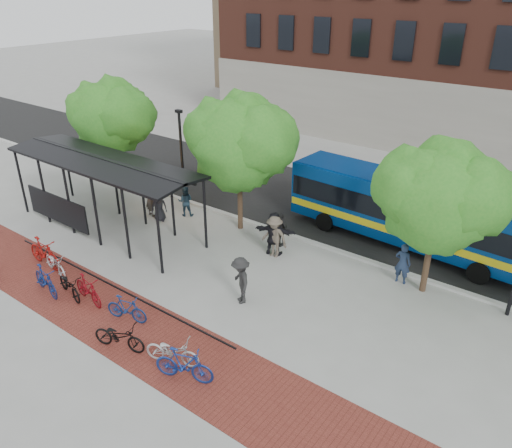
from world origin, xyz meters
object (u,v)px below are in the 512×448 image
Objects in this scene: bus at (410,209)px; pedestrian_1 at (150,199)px; bike_5 at (88,289)px; bike_8 at (119,336)px; tree_b at (241,139)px; bike_3 at (45,280)px; bike_1 at (44,253)px; bike_10 at (172,351)px; bike_7 at (127,309)px; pedestrian_0 at (159,206)px; lamp_post_left at (182,156)px; bus_shelter at (101,169)px; tree_a at (112,114)px; pedestrian_5 at (274,234)px; bike_2 at (55,263)px; pedestrian_3 at (274,237)px; pedestrian_4 at (281,229)px; bike_11 at (184,365)px; tree_c at (442,194)px; pedestrian_2 at (185,201)px; bike_4 at (69,285)px; pedestrian_7 at (403,263)px; pedestrian_9 at (241,280)px.

bus is 12.56m from pedestrian_1.
bike_5 reaches higher than bike_8.
tree_b is 10.01m from bike_3.
bus reaches higher than bike_1.
bike_3 is 6.66m from bike_10.
bike_7 is 8.14m from pedestrian_0.
tree_b reaches higher than lamp_post_left.
bus_shelter is 5.52m from tree_a.
tree_a reaches higher than pedestrian_5.
pedestrian_3 reaches higher than bike_2.
bike_3 is 9.91m from pedestrian_4.
pedestrian_3 reaches higher than bike_11.
bus is (-2.06, 3.18, -2.32)m from tree_c.
pedestrian_2 is (0.32, 7.23, 0.31)m from bike_2.
bike_5 is (3.31, -8.49, -2.20)m from lamp_post_left.
bike_11 is at bearing -82.77° from bike_4.
pedestrian_5 reaches higher than pedestrian_1.
bus is 6.01× the size of bike_3.
bike_2 is at bearing 71.17° from bike_7.
pedestrian_4 reaches higher than bike_5.
pedestrian_2 is at bearing -177.26° from tree_c.
bike_5 is 5.74m from bike_11.
pedestrian_4 reaches higher than bike_2.
pedestrian_5 is at bearing 8.01° from pedestrian_7.
bike_11 is at bearing 151.90° from pedestrian_1.
bus is 6.02× the size of bike_11.
bike_11 is 8.03m from pedestrian_3.
lamp_post_left is 6.81m from pedestrian_4.
pedestrian_4 is (6.50, -0.54, -1.95)m from lamp_post_left.
pedestrian_1 is at bearing 2.98° from bike_1.
pedestrian_9 is (6.94, -4.27, 0.15)m from pedestrian_2.
bus_shelter is 10.84m from bike_10.
bike_2 is (0.90, -0.09, -0.15)m from bike_1.
bus is at bearing -147.68° from pedestrian_1.
tree_c is at bearing -47.37° from bike_2.
bike_7 is (6.47, -4.31, -2.51)m from bus_shelter.
bike_7 reaches higher than bike_4.
pedestrian_2 is at bearing 13.73° from bike_3.
bike_5 is 3.17m from bike_8.
bike_7 is 1.50m from bike_8.
pedestrian_7 is (12.08, -0.25, -1.89)m from lamp_post_left.
tree_c is 3.35m from pedestrian_7.
bike_11 is 11.72m from pedestrian_2.
pedestrian_3 is at bearing -27.56° from bike_7.
bike_4 is at bearing -74.37° from lamp_post_left.
pedestrian_7 reaches higher than bike_8.
bike_7 is at bearing 83.95° from pedestrian_2.
bike_8 reaches higher than bike_10.
bike_2 is (1.70, -3.98, -2.52)m from bus_shelter.
pedestrian_4 is at bearing 108.69° from pedestrian_3.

